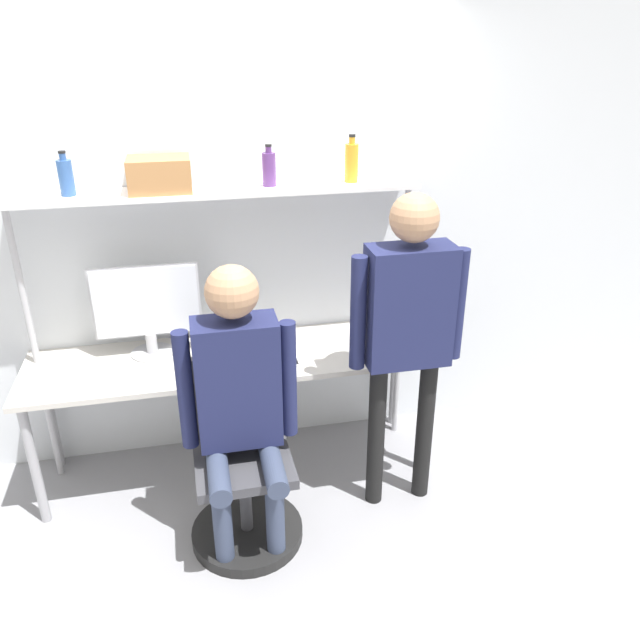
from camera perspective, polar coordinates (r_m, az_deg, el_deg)
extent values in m
plane|color=gray|center=(3.59, -6.92, -16.11)|extent=(12.00, 12.00, 0.00)
cube|color=silver|center=(3.52, -9.17, 8.11)|extent=(8.00, 0.06, 2.70)
cube|color=beige|center=(3.45, -8.09, -3.49)|extent=(2.19, 0.60, 0.03)
cylinder|color=#A5A5AA|center=(3.54, -24.66, -12.00)|extent=(0.05, 0.05, 0.71)
cylinder|color=#A5A5AA|center=(3.64, 9.27, -8.70)|extent=(0.05, 0.05, 0.71)
cylinder|color=#A5A5AA|center=(3.93, -23.42, -7.88)|extent=(0.05, 0.05, 0.71)
cylinder|color=#A5A5AA|center=(4.02, 6.83, -5.04)|extent=(0.05, 0.05, 0.71)
cube|color=white|center=(3.28, -9.26, 11.58)|extent=(2.08, 0.28, 0.02)
cylinder|color=#B2B2B7|center=(3.64, -24.61, -2.50)|extent=(0.04, 0.04, 1.62)
cylinder|color=#B2B2B7|center=(3.73, 7.40, 0.38)|extent=(0.04, 0.04, 1.62)
cylinder|color=#B7B7BC|center=(3.55, -15.04, -2.89)|extent=(0.23, 0.23, 0.01)
cylinder|color=#B7B7BC|center=(3.52, -15.15, -2.00)|extent=(0.06, 0.06, 0.11)
cube|color=#B7B7BC|center=(3.43, -15.59, 1.68)|extent=(0.56, 0.01, 0.40)
cube|color=silver|center=(3.42, -15.60, 1.64)|extent=(0.54, 0.02, 0.38)
cube|color=#333338|center=(3.31, -7.72, -4.33)|extent=(0.35, 0.22, 0.01)
cube|color=black|center=(3.29, -7.70, -4.38)|extent=(0.30, 0.12, 0.00)
cube|color=#333338|center=(3.33, -7.95, -2.04)|extent=(0.35, 0.08, 0.21)
cube|color=navy|center=(3.32, -7.94, -2.11)|extent=(0.31, 0.06, 0.19)
cube|color=silver|center=(3.36, -2.65, -3.66)|extent=(0.07, 0.15, 0.01)
cube|color=black|center=(3.36, -2.65, -3.58)|extent=(0.06, 0.13, 0.00)
cylinder|color=black|center=(3.37, -6.64, -18.66)|extent=(0.56, 0.56, 0.06)
cylinder|color=#4C4C51|center=(3.22, -6.84, -15.79)|extent=(0.06, 0.06, 0.38)
cube|color=#3F3F44|center=(3.09, -7.05, -12.73)|extent=(0.47, 0.47, 0.05)
cube|color=#3F3F44|center=(3.12, -7.76, -6.77)|extent=(0.41, 0.05, 0.45)
cylinder|color=#38425B|center=(3.10, -8.87, -18.11)|extent=(0.09, 0.09, 0.49)
cylinder|color=#38425B|center=(3.11, -4.11, -17.61)|extent=(0.09, 0.09, 0.49)
cylinder|color=#38425B|center=(2.93, -9.29, -13.52)|extent=(0.10, 0.38, 0.10)
cylinder|color=#38425B|center=(2.94, -4.38, -13.02)|extent=(0.10, 0.38, 0.10)
cube|color=#1E234C|center=(2.88, -7.54, -5.67)|extent=(0.38, 0.20, 0.62)
cylinder|color=#1E234C|center=(2.88, -12.21, -6.34)|extent=(0.08, 0.08, 0.59)
cylinder|color=#1E234C|center=(2.91, -2.90, -5.45)|extent=(0.08, 0.08, 0.59)
sphere|color=tan|center=(2.68, -8.07, 2.58)|extent=(0.24, 0.24, 0.24)
cylinder|color=black|center=(3.33, 5.16, -10.41)|extent=(0.09, 0.09, 0.85)
cylinder|color=black|center=(3.41, 9.54, -9.76)|extent=(0.09, 0.09, 0.85)
cube|color=#1E234C|center=(3.02, 8.11, 1.26)|extent=(0.41, 0.20, 0.60)
cylinder|color=#1E234C|center=(2.95, 3.50, 0.59)|extent=(0.08, 0.08, 0.57)
cylinder|color=#1E234C|center=(3.12, 12.45, 1.39)|extent=(0.08, 0.08, 0.57)
sphere|color=tan|center=(2.88, 8.63, 9.23)|extent=(0.23, 0.23, 0.23)
cylinder|color=#335999|center=(3.30, -22.20, 11.93)|extent=(0.07, 0.07, 0.17)
cylinder|color=#335999|center=(3.28, -22.48, 13.64)|extent=(0.03, 0.03, 0.03)
cylinder|color=black|center=(3.28, -22.54, 14.00)|extent=(0.04, 0.04, 0.01)
cylinder|color=gold|center=(3.36, 2.90, 14.12)|extent=(0.07, 0.07, 0.20)
cylinder|color=gold|center=(3.34, 2.95, 16.08)|extent=(0.03, 0.03, 0.04)
cylinder|color=black|center=(3.34, 2.96, 16.49)|extent=(0.03, 0.03, 0.01)
cylinder|color=#593372|center=(3.28, -4.68, 13.55)|extent=(0.07, 0.07, 0.17)
cylinder|color=#593372|center=(3.26, -4.74, 15.26)|extent=(0.03, 0.03, 0.03)
cylinder|color=black|center=(3.26, -4.75, 15.63)|extent=(0.03, 0.03, 0.01)
cube|color=#B27A47|center=(3.25, -14.46, 12.77)|extent=(0.30, 0.24, 0.17)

